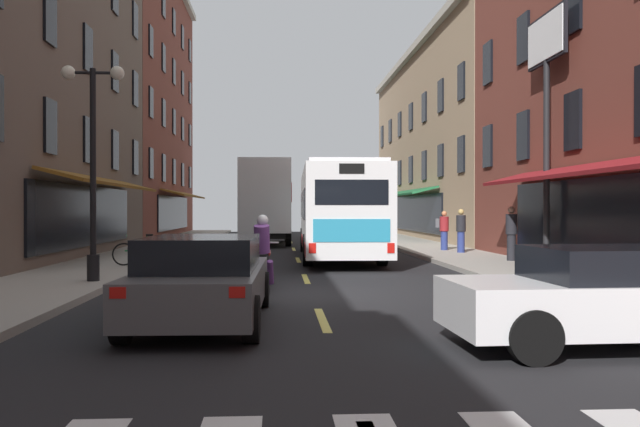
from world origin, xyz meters
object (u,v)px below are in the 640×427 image
sedan_mid (203,279)px  motorcycle_rider (263,258)px  street_lamp_twin (93,161)px  sedan_near (270,225)px  transit_bus (338,211)px  billboard_sign (547,75)px  pedestrian_mid (461,230)px  pedestrian_near (444,229)px  pedestrian_far (511,233)px  bicycle_near (143,253)px  box_truck (266,203)px  sedan_far (615,296)px

sedan_mid → motorcycle_rider: size_ratio=2.33×
sedan_mid → street_lamp_twin: bearing=120.5°
sedan_near → sedan_mid: sedan_mid is taller
transit_bus → street_lamp_twin: bearing=-126.2°
billboard_sign → transit_bus: bearing=136.2°
pedestrian_mid → transit_bus: bearing=17.4°
billboard_sign → street_lamp_twin: bearing=-164.1°
pedestrian_near → street_lamp_twin: size_ratio=0.32×
pedestrian_near → pedestrian_far: 5.80m
bicycle_near → pedestrian_near: size_ratio=1.07×
billboard_sign → motorcycle_rider: (-8.10, -4.24, -4.94)m
billboard_sign → pedestrian_mid: 7.81m
pedestrian_mid → motorcycle_rider: bearing=62.3°
sedan_mid → bicycle_near: bearing=106.2°
box_truck → sedan_mid: box_truck is taller
motorcycle_rider → sedan_near: bearing=90.3°
box_truck → motorcycle_rider: size_ratio=4.06×
pedestrian_far → street_lamp_twin: (-11.67, -5.50, 1.84)m
sedan_mid → pedestrian_near: size_ratio=3.07×
bicycle_near → pedestrian_near: pedestrian_near is taller
pedestrian_far → billboard_sign: bearing=-165.6°
street_lamp_twin → box_truck: bearing=79.0°
box_truck → pedestrian_far: bearing=-58.6°
transit_bus → pedestrian_far: bearing=-31.8°
sedan_mid → pedestrian_near: (7.84, 16.44, 0.27)m
sedan_far → bicycle_near: sedan_far is taller
sedan_near → bicycle_near: size_ratio=2.79×
transit_bus → bicycle_near: size_ratio=6.86×
box_truck → pedestrian_near: bearing=-45.5°
sedan_mid → bicycle_near: (-2.79, 9.59, -0.19)m
pedestrian_far → pedestrian_mid: bearing=13.0°
box_truck → street_lamp_twin: street_lamp_twin is taller
bicycle_near → motorcycle_rider: bearing=-55.3°
sedan_near → sedan_mid: 36.03m
sedan_far → street_lamp_twin: bearing=139.0°
sedan_mid → street_lamp_twin: 6.40m
sedan_near → motorcycle_rider: motorcycle_rider is taller
sedan_mid → sedan_far: (5.49, -2.23, -0.02)m
billboard_sign → motorcycle_rider: bearing=-152.4°
transit_bus → sedan_mid: 14.38m
pedestrian_mid → pedestrian_far: size_ratio=0.95×
sedan_near → pedestrian_mid: pedestrian_mid is taller
sedan_far → pedestrian_mid: pedestrian_mid is taller
sedan_far → box_truck: bearing=100.7°
transit_bus → street_lamp_twin: street_lamp_twin is taller
box_truck → sedan_far: size_ratio=1.97×
sedan_near → pedestrian_mid: size_ratio=2.84×
sedan_near → billboard_sign: bearing=-73.2°
billboard_sign → pedestrian_near: 9.19m
sedan_near → motorcycle_rider: (0.19, -31.66, 0.03)m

